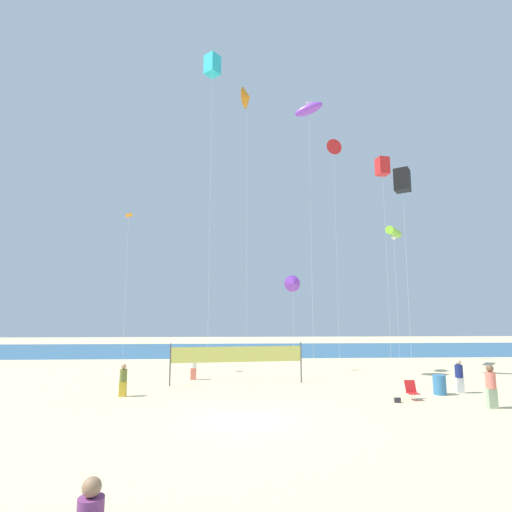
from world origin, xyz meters
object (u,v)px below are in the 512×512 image
at_px(beachgoer_navy_shirt, 459,375).
at_px(beachgoer_olive_shirt, 123,379).
at_px(kite_cyan_box, 212,66).
at_px(kite_black_box, 402,180).
at_px(kite_lime_tube, 394,232).
at_px(volleyball_net, 237,356).
at_px(beachgoer_coral_shirt, 491,385).
at_px(kite_violet_delta, 293,283).
at_px(kite_orange_delta, 247,98).
at_px(beach_handbag, 397,400).
at_px(kite_red_box, 382,167).
at_px(kite_violet_inflatable, 309,110).
at_px(kite_red_delta, 334,148).
at_px(trash_barrel, 440,385).
at_px(kite_orange_diamond, 128,220).
at_px(beachgoer_white_shirt, 194,366).
at_px(folding_beach_chair, 412,390).

distance_m(beachgoer_navy_shirt, beachgoer_olive_shirt, 17.37).
bearing_deg(kite_cyan_box, kite_black_box, -6.73).
relative_size(kite_lime_tube, kite_black_box, 0.84).
xyz_separation_m(volleyball_net, kite_lime_tube, (13.08, 8.12, 9.24)).
distance_m(beachgoer_coral_shirt, kite_violet_delta, 14.91).
bearing_deg(kite_orange_delta, kite_cyan_box, -143.97).
relative_size(beach_handbag, kite_black_box, 0.02).
relative_size(beachgoer_navy_shirt, kite_black_box, 0.13).
xyz_separation_m(beachgoer_navy_shirt, kite_red_box, (-0.45, 8.24, 14.48)).
distance_m(beachgoer_olive_shirt, kite_red_box, 23.79).
bearing_deg(kite_violet_inflatable, kite_red_delta, 66.29).
height_order(beachgoer_navy_shirt, kite_orange_delta, kite_orange_delta).
xyz_separation_m(beachgoer_navy_shirt, kite_cyan_box, (-13.49, 4.97, 20.39)).
relative_size(trash_barrel, kite_orange_diamond, 0.08).
bearing_deg(kite_red_delta, kite_cyan_box, -138.29).
distance_m(kite_orange_diamond, kite_black_box, 19.23).
xyz_separation_m(beachgoer_coral_shirt, kite_orange_diamond, (-19.10, 11.51, 9.94)).
height_order(beachgoer_coral_shirt, beachgoer_white_shirt, beachgoer_coral_shirt).
height_order(kite_violet_inflatable, kite_orange_delta, kite_orange_delta).
bearing_deg(kite_orange_diamond, volleyball_net, -30.75).
relative_size(beachgoer_navy_shirt, kite_violet_inflatable, 0.09).
bearing_deg(kite_red_box, folding_beach_chair, -105.91).
bearing_deg(beachgoer_olive_shirt, kite_black_box, -122.22).
bearing_deg(kite_red_box, beach_handbag, -109.84).
bearing_deg(kite_black_box, folding_beach_chair, -114.10).
relative_size(beachgoer_navy_shirt, kite_lime_tube, 0.15).
height_order(beachgoer_coral_shirt, beach_handbag, beachgoer_coral_shirt).
relative_size(kite_red_delta, kite_violet_delta, 2.93).
xyz_separation_m(beachgoer_olive_shirt, kite_black_box, (16.38, 3.49, 11.83)).
bearing_deg(beach_handbag, kite_red_box, 70.16).
height_order(beach_handbag, kite_lime_tube, kite_lime_tube).
distance_m(beach_handbag, kite_red_box, 18.85).
relative_size(beachgoer_coral_shirt, kite_orange_delta, 0.09).
relative_size(kite_violet_delta, kite_cyan_box, 0.32).
bearing_deg(kite_red_delta, kite_violet_inflatable, -113.71).
bearing_deg(kite_orange_delta, beachgoer_coral_shirt, -44.32).
height_order(trash_barrel, kite_red_delta, kite_red_delta).
xyz_separation_m(beachgoer_olive_shirt, beachgoer_coral_shirt, (16.88, -3.48, 0.14)).
relative_size(beach_handbag, kite_orange_diamond, 0.02).
bearing_deg(beachgoer_coral_shirt, beachgoer_navy_shirt, -22.49).
distance_m(kite_red_delta, kite_orange_delta, 11.52).
bearing_deg(volleyball_net, kite_orange_diamond, 149.25).
relative_size(trash_barrel, kite_violet_inflatable, 0.05).
bearing_deg(kite_orange_diamond, kite_lime_tube, 9.11).
xyz_separation_m(kite_violet_delta, kite_black_box, (6.50, -5.06, 6.34)).
relative_size(kite_violet_inflatable, kite_cyan_box, 0.86).
height_order(kite_red_delta, kite_violet_delta, kite_red_delta).
xyz_separation_m(beachgoer_coral_shirt, beach_handbag, (-3.70, 1.35, -0.88)).
bearing_deg(kite_black_box, kite_orange_delta, 161.80).
relative_size(beachgoer_white_shirt, kite_cyan_box, 0.07).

